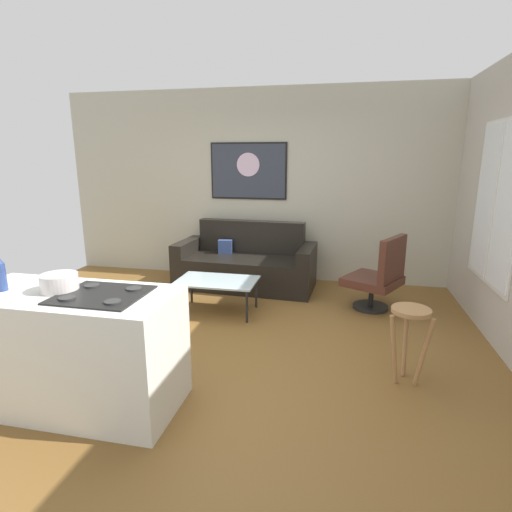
% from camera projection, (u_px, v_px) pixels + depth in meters
% --- Properties ---
extents(ground, '(6.40, 6.40, 0.04)m').
position_uv_depth(ground, '(225.00, 346.00, 4.06)').
color(ground, brown).
extents(back_wall, '(6.40, 0.05, 2.80)m').
position_uv_depth(back_wall, '(270.00, 186.00, 6.03)').
color(back_wall, '#B8B4A0').
rests_on(back_wall, ground).
extents(couch, '(1.98, 0.94, 0.91)m').
position_uv_depth(couch, '(246.00, 266.00, 5.82)').
color(couch, black).
rests_on(couch, ground).
extents(coffee_table, '(0.94, 0.59, 0.40)m').
position_uv_depth(coffee_table, '(217.00, 283.00, 4.82)').
color(coffee_table, silver).
rests_on(coffee_table, ground).
extents(armchair, '(0.81, 0.82, 0.92)m').
position_uv_depth(armchair, '(379.00, 276.00, 4.86)').
color(armchair, black).
rests_on(armchair, ground).
extents(bar_stool, '(0.36, 0.35, 0.65)m').
position_uv_depth(bar_stool, '(410.00, 326.00, 3.27)').
color(bar_stool, '#A7784A').
rests_on(bar_stool, ground).
extents(kitchen_counter, '(1.56, 0.71, 0.90)m').
position_uv_depth(kitchen_counter, '(73.00, 349.00, 2.99)').
color(kitchen_counter, white).
rests_on(kitchen_counter, ground).
extents(soda_bottle, '(0.08, 0.08, 0.29)m').
position_uv_depth(soda_bottle, '(0.00, 273.00, 2.91)').
color(soda_bottle, navy).
rests_on(soda_bottle, kitchen_counter).
extents(mixing_bowl, '(0.26, 0.26, 0.13)m').
position_uv_depth(mixing_bowl, '(59.00, 283.00, 2.91)').
color(mixing_bowl, silver).
rests_on(mixing_bowl, kitchen_counter).
extents(wall_painting, '(1.15, 0.03, 0.83)m').
position_uv_depth(wall_painting, '(248.00, 171.00, 6.00)').
color(wall_painting, black).
extents(window, '(0.03, 1.21, 1.66)m').
position_uv_depth(window, '(496.00, 204.00, 4.06)').
color(window, silver).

